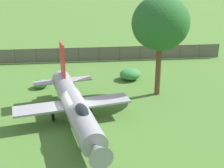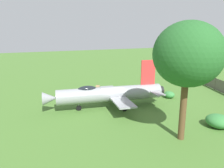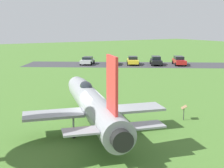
{
  "view_description": "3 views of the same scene",
  "coord_description": "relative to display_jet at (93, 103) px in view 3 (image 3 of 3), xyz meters",
  "views": [
    {
      "loc": [
        20.61,
        -9.93,
        12.26
      ],
      "look_at": [
        -0.49,
        3.85,
        2.5
      ],
      "focal_mm": 51.13,
      "sensor_mm": 36.0,
      "label": 1
    },
    {
      "loc": [
        11.66,
        20.27,
        8.3
      ],
      "look_at": [
        -0.99,
        -1.31,
        2.53
      ],
      "focal_mm": 33.03,
      "sensor_mm": 36.0,
      "label": 2
    },
    {
      "loc": [
        -17.63,
        8.96,
        7.1
      ],
      "look_at": [
        6.7,
        -5.42,
        1.5
      ],
      "focal_mm": 48.02,
      "sensor_mm": 36.0,
      "label": 3
    }
  ],
  "objects": [
    {
      "name": "ground_plane",
      "position": [
        -0.35,
        0.1,
        -1.74
      ],
      "size": [
        200.0,
        200.0,
        0.0
      ],
      "primitive_type": "plane",
      "color": "#47722D"
    },
    {
      "name": "parking_strip",
      "position": [
        26.44,
        -21.57,
        -1.74
      ],
      "size": [
        28.16,
        36.91,
        0.0
      ],
      "primitive_type": "cube",
      "rotation": [
        0.0,
        0.0,
        7.27
      ],
      "color": "#38383D",
      "rests_on": "ground_plane"
    },
    {
      "name": "display_jet",
      "position": [
        0.0,
        0.0,
        0.0
      ],
      "size": [
        14.24,
        9.52,
        5.57
      ],
      "rotation": [
        0.0,
        0.0,
        6.02
      ],
      "color": "gray",
      "rests_on": "ground_plane"
    },
    {
      "name": "info_plaque",
      "position": [
        -2.04,
        -6.66,
        -0.88
      ],
      "size": [
        0.72,
        0.68,
        1.14
      ],
      "color": "#333333",
      "rests_on": "ground_plane"
    },
    {
      "name": "parked_car_red",
      "position": [
        21.95,
        -28.55,
        -0.94
      ],
      "size": [
        4.91,
        4.01,
        1.55
      ],
      "rotation": [
        0.0,
        0.0,
        8.86
      ],
      "color": "red",
      "rests_on": "ground_plane"
    },
    {
      "name": "parked_car_black",
      "position": [
        24.22,
        -25.12,
        -0.95
      ],
      "size": [
        4.87,
        4.03,
        1.54
      ],
      "rotation": [
        0.0,
        0.0,
        8.85
      ],
      "color": "black",
      "rests_on": "ground_plane"
    },
    {
      "name": "parked_car_yellow",
      "position": [
        26.51,
        -21.62,
        -0.97
      ],
      "size": [
        4.48,
        3.76,
        1.48
      ],
      "rotation": [
        0.0,
        0.0,
        8.87
      ],
      "color": "gold",
      "rests_on": "ground_plane"
    },
    {
      "name": "parked_car_green",
      "position": [
        28.56,
        -18.52,
        -1.02
      ],
      "size": [
        4.62,
        3.69,
        1.35
      ],
      "rotation": [
        0.0,
        0.0,
        8.9
      ],
      "color": "#1E6B3D",
      "rests_on": "ground_plane"
    },
    {
      "name": "parked_car_silver",
      "position": [
        31.07,
        -14.71,
        -1.02
      ],
      "size": [
        4.38,
        3.99,
        1.36
      ],
      "rotation": [
        0.0,
        0.0,
        8.77
      ],
      "color": "#B2B5BA",
      "rests_on": "ground_plane"
    }
  ]
}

